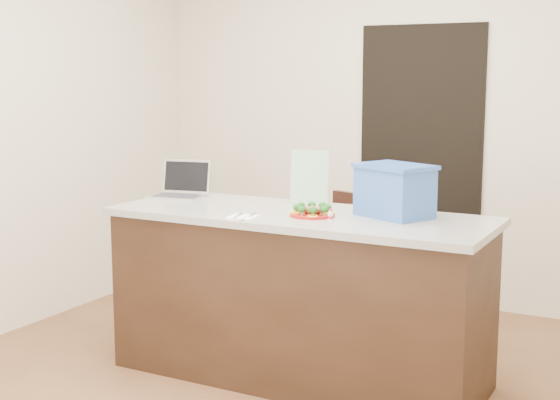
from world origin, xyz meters
The scene contains 16 objects.
ground centered at (0.00, 0.00, 0.00)m, with size 4.00×4.00×0.00m, color brown.
room_shell centered at (0.00, 0.00, 1.62)m, with size 4.00×4.00×4.00m.
doorway centered at (0.10, 1.98, 1.00)m, with size 0.90×0.02×2.00m, color black.
island centered at (0.00, 0.25, 0.46)m, with size 2.06×0.76×0.92m.
plate centered at (0.11, 0.19, 0.93)m, with size 0.24×0.24×0.02m.
meatballs centered at (0.11, 0.19, 0.95)m, with size 0.09×0.10×0.04m.
broccoli centered at (0.11, 0.19, 0.97)m, with size 0.20×0.20×0.04m.
pepper_rings centered at (0.11, 0.19, 0.94)m, with size 0.22×0.22×0.01m.
napkin centered at (-0.19, -0.01, 0.92)m, with size 0.14×0.14×0.01m, color white.
fork centered at (-0.21, 0.00, 0.93)m, with size 0.04×0.15×0.00m.
knife centered at (-0.16, -0.03, 0.93)m, with size 0.04×0.20×0.01m.
yogurt_bottle centered at (0.25, 0.11, 0.95)m, with size 0.03×0.03×0.06m.
laptop centered at (-0.88, 0.42, 0.98)m, with size 0.34×0.30×0.22m.
leaflet centered at (-0.08, 0.54, 1.07)m, with size 0.22×0.00×0.31m, color silver.
blue_box centered at (0.49, 0.37, 1.06)m, with size 0.46×0.41×0.27m.
chair centered at (-0.08, 1.15, 0.50)m, with size 0.49×0.50×0.88m.
Camera 1 is at (1.84, -3.41, 1.65)m, focal length 50.00 mm.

